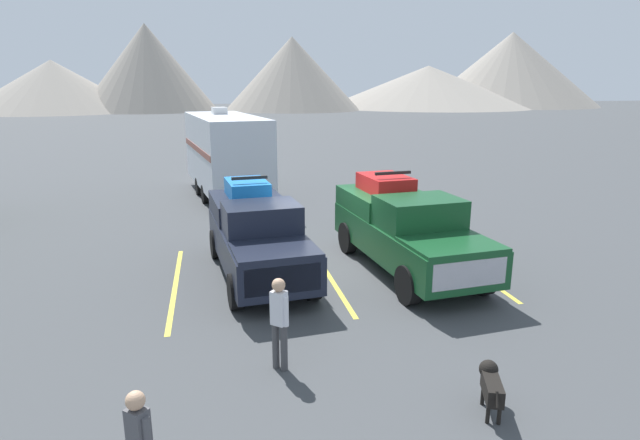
{
  "coord_description": "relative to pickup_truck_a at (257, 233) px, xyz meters",
  "views": [
    {
      "loc": [
        -2.81,
        -13.14,
        4.8
      ],
      "look_at": [
        0.0,
        0.32,
        1.2
      ],
      "focal_mm": 29.3,
      "sensor_mm": 36.0,
      "label": 1
    }
  ],
  "objects": [
    {
      "name": "mountain_ridge",
      "position": [
        2.06,
        92.57,
        5.57
      ],
      "size": [
        165.7,
        45.99,
        15.53
      ],
      "color": "gray",
      "rests_on": "ground"
    },
    {
      "name": "camper_trailer_a",
      "position": [
        -0.42,
        9.78,
        0.9
      ],
      "size": [
        3.55,
        8.68,
        3.8
      ],
      "color": "silver",
      "rests_on": "ground"
    },
    {
      "name": "person_a",
      "position": [
        -0.05,
        -4.81,
        -0.14
      ],
      "size": [
        0.31,
        0.31,
        1.67
      ],
      "color": "#3F3F42",
      "rests_on": "ground"
    },
    {
      "name": "pickup_truck_b",
      "position": [
        3.87,
        -0.39,
        0.05
      ],
      "size": [
        2.66,
        5.88,
        2.49
      ],
      "color": "#144723",
      "rests_on": "ground"
    },
    {
      "name": "dog",
      "position": [
        2.91,
        -6.62,
        -0.66
      ],
      "size": [
        0.49,
        0.91,
        0.68
      ],
      "color": "black",
      "rests_on": "ground"
    },
    {
      "name": "lot_stripe_b",
      "position": [
        1.78,
        -0.45,
        -1.1
      ],
      "size": [
        0.12,
        5.5,
        0.01
      ],
      "primitive_type": "cube",
      "color": "gold",
      "rests_on": "ground"
    },
    {
      "name": "lot_stripe_a",
      "position": [
        -2.07,
        -0.45,
        -1.1
      ],
      "size": [
        0.12,
        5.5,
        0.01
      ],
      "primitive_type": "cube",
      "color": "gold",
      "rests_on": "ground"
    },
    {
      "name": "pickup_truck_a",
      "position": [
        0.0,
        0.0,
        0.0
      ],
      "size": [
        2.46,
        5.54,
        2.43
      ],
      "color": "black",
      "rests_on": "ground"
    },
    {
      "name": "lot_stripe_c",
      "position": [
        5.62,
        -0.45,
        -1.1
      ],
      "size": [
        0.12,
        5.5,
        0.01
      ],
      "primitive_type": "cube",
      "color": "gold",
      "rests_on": "ground"
    },
    {
      "name": "ground_plane",
      "position": [
        1.78,
        0.24,
        -1.1
      ],
      "size": [
        240.0,
        240.0,
        0.0
      ],
      "primitive_type": "plane",
      "color": "#3F4244"
    }
  ]
}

